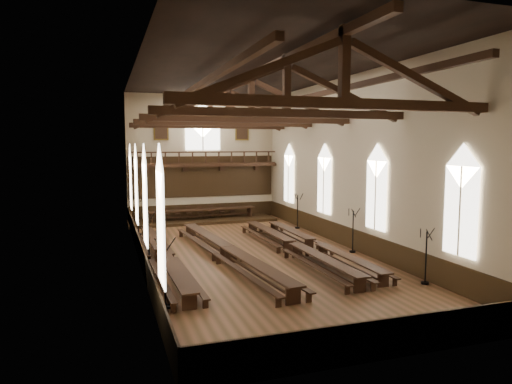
{
  "coord_description": "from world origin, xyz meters",
  "views": [
    {
      "loc": [
        -7.5,
        -23.53,
        6.07
      ],
      "look_at": [
        0.76,
        1.5,
        3.3
      ],
      "focal_mm": 32.0,
      "sensor_mm": 36.0,
      "label": 1
    }
  ],
  "objects_px": {
    "high_table": "(202,210)",
    "refectory_row_d": "(316,244)",
    "refectory_row_a": "(162,255)",
    "dais": "(202,220)",
    "refectory_row_c": "(293,245)",
    "candelabrum_left_mid": "(149,247)",
    "refectory_row_b": "(228,250)",
    "candelabrum_right_mid": "(353,239)",
    "candelabrum_right_near": "(426,267)",
    "candelabrum_left_near": "(165,287)",
    "candelabrum_left_far": "(138,223)",
    "candelabrum_right_far": "(297,218)"
  },
  "relations": [
    {
      "from": "high_table",
      "to": "refectory_row_d",
      "type": "bearing_deg",
      "value": -71.97
    },
    {
      "from": "refectory_row_a",
      "to": "dais",
      "type": "height_order",
      "value": "refectory_row_a"
    },
    {
      "from": "refectory_row_c",
      "to": "candelabrum_left_mid",
      "type": "height_order",
      "value": "candelabrum_left_mid"
    },
    {
      "from": "refectory_row_a",
      "to": "refectory_row_b",
      "type": "distance_m",
      "value": 3.34
    },
    {
      "from": "refectory_row_a",
      "to": "candelabrum_right_mid",
      "type": "relative_size",
      "value": 5.65
    },
    {
      "from": "candelabrum_left_mid",
      "to": "candelabrum_right_near",
      "type": "distance_m",
      "value": 13.3
    },
    {
      "from": "refectory_row_c",
      "to": "refectory_row_b",
      "type": "bearing_deg",
      "value": -176.62
    },
    {
      "from": "candelabrum_left_mid",
      "to": "candelabrum_right_mid",
      "type": "xyz_separation_m",
      "value": [
        11.1,
        -1.16,
        -0.09
      ]
    },
    {
      "from": "refectory_row_a",
      "to": "refectory_row_c",
      "type": "bearing_deg",
      "value": -1.28
    },
    {
      "from": "refectory_row_d",
      "to": "refectory_row_a",
      "type": "bearing_deg",
      "value": 179.24
    },
    {
      "from": "high_table",
      "to": "candelabrum_right_near",
      "type": "bearing_deg",
      "value": -72.48
    },
    {
      "from": "refectory_row_b",
      "to": "refectory_row_d",
      "type": "bearing_deg",
      "value": 2.95
    },
    {
      "from": "refectory_row_c",
      "to": "candelabrum_left_near",
      "type": "relative_size",
      "value": 5.39
    },
    {
      "from": "refectory_row_d",
      "to": "candelabrum_left_far",
      "type": "relative_size",
      "value": 5.07
    },
    {
      "from": "dais",
      "to": "candelabrum_right_near",
      "type": "height_order",
      "value": "candelabrum_right_near"
    },
    {
      "from": "candelabrum_left_near",
      "to": "dais",
      "type": "bearing_deg",
      "value": 74.31
    },
    {
      "from": "candelabrum_right_near",
      "to": "candelabrum_right_mid",
      "type": "bearing_deg",
      "value": 90.0
    },
    {
      "from": "refectory_row_a",
      "to": "high_table",
      "type": "xyz_separation_m",
      "value": [
        4.53,
        12.05,
        0.36
      ]
    },
    {
      "from": "refectory_row_b",
      "to": "candelabrum_left_near",
      "type": "distance_m",
      "value": 7.06
    },
    {
      "from": "candelabrum_left_near",
      "to": "candelabrum_right_near",
      "type": "distance_m",
      "value": 11.12
    },
    {
      "from": "refectory_row_d",
      "to": "candelabrum_right_far",
      "type": "distance_m",
      "value": 7.5
    },
    {
      "from": "candelabrum_right_mid",
      "to": "candelabrum_right_far",
      "type": "relative_size",
      "value": 0.98
    },
    {
      "from": "candelabrum_left_far",
      "to": "candelabrum_right_near",
      "type": "xyz_separation_m",
      "value": [
        11.1,
        -15.02,
        -0.07
      ]
    },
    {
      "from": "refectory_row_a",
      "to": "candelabrum_left_far",
      "type": "relative_size",
      "value": 5.25
    },
    {
      "from": "candelabrum_right_near",
      "to": "refectory_row_d",
      "type": "bearing_deg",
      "value": 106.58
    },
    {
      "from": "refectory_row_a",
      "to": "candelabrum_left_near",
      "type": "xyz_separation_m",
      "value": [
        -0.6,
        -6.25,
        0.28
      ]
    },
    {
      "from": "candelabrum_left_near",
      "to": "candelabrum_right_near",
      "type": "bearing_deg",
      "value": -3.09
    },
    {
      "from": "refectory_row_c",
      "to": "refectory_row_d",
      "type": "relative_size",
      "value": 1.05
    },
    {
      "from": "refectory_row_c",
      "to": "candelabrum_right_near",
      "type": "bearing_deg",
      "value": -62.83
    },
    {
      "from": "refectory_row_c",
      "to": "candelabrum_left_far",
      "type": "height_order",
      "value": "candelabrum_left_far"
    },
    {
      "from": "refectory_row_d",
      "to": "dais",
      "type": "distance_m",
      "value": 12.79
    },
    {
      "from": "refectory_row_b",
      "to": "candelabrum_right_near",
      "type": "bearing_deg",
      "value": -42.0
    },
    {
      "from": "refectory_row_c",
      "to": "candelabrum_left_mid",
      "type": "distance_m",
      "value": 7.7
    },
    {
      "from": "refectory_row_d",
      "to": "candelabrum_right_near",
      "type": "xyz_separation_m",
      "value": [
        2.0,
        -6.73,
        0.26
      ]
    },
    {
      "from": "high_table",
      "to": "candelabrum_left_far",
      "type": "xyz_separation_m",
      "value": [
        -5.14,
        -3.88,
        -0.07
      ]
    },
    {
      "from": "high_table",
      "to": "candelabrum_right_mid",
      "type": "bearing_deg",
      "value": -64.9
    },
    {
      "from": "candelabrum_right_mid",
      "to": "candelabrum_left_far",
      "type": "bearing_deg",
      "value": 141.42
    },
    {
      "from": "refectory_row_b",
      "to": "candelabrum_right_near",
      "type": "height_order",
      "value": "candelabrum_right_near"
    },
    {
      "from": "refectory_row_d",
      "to": "candelabrum_left_mid",
      "type": "bearing_deg",
      "value": 176.32
    },
    {
      "from": "refectory_row_a",
      "to": "candelabrum_right_near",
      "type": "xyz_separation_m",
      "value": [
        10.5,
        -6.85,
        0.22
      ]
    },
    {
      "from": "refectory_row_b",
      "to": "dais",
      "type": "height_order",
      "value": "refectory_row_b"
    },
    {
      "from": "refectory_row_a",
      "to": "candelabrum_right_mid",
      "type": "xyz_separation_m",
      "value": [
        10.5,
        -0.68,
        0.24
      ]
    },
    {
      "from": "refectory_row_c",
      "to": "candelabrum_left_near",
      "type": "xyz_separation_m",
      "value": [
        -7.67,
        -6.09,
        0.27
      ]
    },
    {
      "from": "candelabrum_right_mid",
      "to": "high_table",
      "type": "bearing_deg",
      "value": 115.1
    },
    {
      "from": "high_table",
      "to": "candelabrum_right_far",
      "type": "bearing_deg",
      "value": -39.66
    },
    {
      "from": "candelabrum_left_far",
      "to": "candelabrum_right_near",
      "type": "height_order",
      "value": "candelabrum_left_far"
    },
    {
      "from": "dais",
      "to": "candelabrum_right_mid",
      "type": "height_order",
      "value": "candelabrum_right_mid"
    },
    {
      "from": "candelabrum_left_far",
      "to": "dais",
      "type": "bearing_deg",
      "value": 37.03
    },
    {
      "from": "candelabrum_left_near",
      "to": "candelabrum_left_far",
      "type": "xyz_separation_m",
      "value": [
        -0.0,
        14.42,
        0.01
      ]
    },
    {
      "from": "dais",
      "to": "candelabrum_right_mid",
      "type": "xyz_separation_m",
      "value": [
        5.96,
        -12.73,
        0.66
      ]
    }
  ]
}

